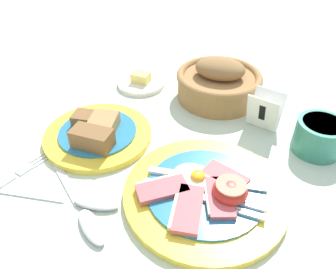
{
  "coord_description": "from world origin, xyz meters",
  "views": [
    {
      "loc": [
        0.21,
        -0.31,
        0.38
      ],
      "look_at": [
        -0.05,
        0.08,
        0.02
      ],
      "focal_mm": 35.0,
      "sensor_mm": 36.0,
      "label": 1
    }
  ],
  "objects": [
    {
      "name": "bread_basket",
      "position": [
        -0.04,
        0.27,
        0.04
      ],
      "size": [
        0.18,
        0.18,
        0.09
      ],
      "color": "olive",
      "rests_on": "ground_plane"
    },
    {
      "name": "number_card",
      "position": [
        0.08,
        0.22,
        0.04
      ],
      "size": [
        0.06,
        0.05,
        0.07
      ],
      "rotation": [
        0.0,
        0.0,
        -0.01
      ],
      "color": "white",
      "rests_on": "ground_plane"
    },
    {
      "name": "teaspoon_near_cup",
      "position": [
        -0.05,
        -0.12,
        0.01
      ],
      "size": [
        0.18,
        0.09,
        0.01
      ],
      "rotation": [
        0.0,
        0.0,
        5.87
      ],
      "color": "silver",
      "rests_on": "ground_plane"
    },
    {
      "name": "breakfast_plate",
      "position": [
        0.07,
        0.01,
        0.01
      ],
      "size": [
        0.25,
        0.25,
        0.04
      ],
      "color": "yellow",
      "rests_on": "ground_plane"
    },
    {
      "name": "bread_plate",
      "position": [
        -0.16,
        0.02,
        0.01
      ],
      "size": [
        0.2,
        0.2,
        0.05
      ],
      "color": "yellow",
      "rests_on": "ground_plane"
    },
    {
      "name": "teaspoon_by_saucer",
      "position": [
        -0.08,
        -0.11,
        0.01
      ],
      "size": [
        0.18,
        0.09,
        0.01
      ],
      "rotation": [
        0.0,
        0.0,
        0.4
      ],
      "color": "silver",
      "rests_on": "ground_plane"
    },
    {
      "name": "ground_plane",
      "position": [
        0.0,
        0.0,
        0.0
      ],
      "size": [
        3.0,
        3.0,
        0.0
      ],
      "primitive_type": "plane",
      "color": "#B7CCB7"
    },
    {
      "name": "sugar_cup",
      "position": [
        0.18,
        0.21,
        0.03
      ],
      "size": [
        0.08,
        0.08,
        0.06
      ],
      "color": "#337F6B",
      "rests_on": "ground_plane"
    },
    {
      "name": "fork_on_cloth",
      "position": [
        -0.21,
        -0.15,
        0.0
      ],
      "size": [
        0.03,
        0.19,
        0.01
      ],
      "rotation": [
        0.0,
        0.0,
        1.52
      ],
      "color": "silver",
      "rests_on": "ground_plane"
    },
    {
      "name": "butter_dish",
      "position": [
        -0.22,
        0.22,
        0.01
      ],
      "size": [
        0.11,
        0.11,
        0.03
      ],
      "color": "silver",
      "rests_on": "ground_plane"
    }
  ]
}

